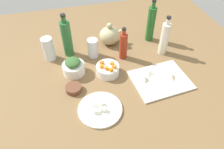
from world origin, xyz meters
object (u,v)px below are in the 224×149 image
at_px(bowl_greens, 74,69).
at_px(bowl_carrots, 108,70).
at_px(plate_tofu, 100,109).
at_px(drinking_glass_1, 93,48).
at_px(bottle_0, 165,38).
at_px(teapot, 110,35).
at_px(drinking_glass_0, 49,49).
at_px(bottle_3, 67,38).
at_px(bowl_small_side, 74,88).
at_px(bottle_2, 151,24).
at_px(cutting_board, 160,80).
at_px(bottle_1, 123,46).

distance_m(bowl_greens, bowl_carrots, 0.20).
distance_m(plate_tofu, drinking_glass_1, 0.43).
bearing_deg(bottle_0, teapot, 148.45).
bearing_deg(bottle_0, drinking_glass_0, 170.42).
relative_size(bottle_0, drinking_glass_0, 1.73).
distance_m(bottle_0, drinking_glass_1, 0.45).
relative_size(plate_tofu, bottle_3, 0.79).
bearing_deg(bowl_small_side, bottle_3, 87.87).
xyz_separation_m(plate_tofu, bottle_2, (0.46, 0.51, 0.12)).
height_order(bottle_0, drinking_glass_1, bottle_0).
bearing_deg(drinking_glass_1, cutting_board, -44.11).
distance_m(bowl_small_side, teapot, 0.48).
bearing_deg(cutting_board, drinking_glass_0, 149.00).
height_order(bottle_1, drinking_glass_0, bottle_1).
height_order(plate_tofu, teapot, teapot).
relative_size(plate_tofu, teapot, 1.43).
distance_m(bowl_carrots, drinking_glass_0, 0.39).
distance_m(plate_tofu, bottle_3, 0.51).
bearing_deg(bowl_carrots, bottle_2, 36.04).
bearing_deg(bowl_carrots, bottle_0, 14.74).
bearing_deg(bowl_small_side, bottle_1, 31.06).
bearing_deg(plate_tofu, bowl_greens, 106.62).
height_order(bowl_carrots, bottle_3, bottle_3).
bearing_deg(cutting_board, bowl_small_side, 174.24).
distance_m(bottle_2, drinking_glass_0, 0.68).
xyz_separation_m(bowl_carrots, bottle_2, (0.36, 0.26, 0.10)).
distance_m(plate_tofu, bowl_greens, 0.31).
distance_m(bowl_greens, bottle_3, 0.20).
bearing_deg(bowl_small_side, drinking_glass_0, 109.35).
height_order(bowl_greens, bottle_1, bottle_1).
height_order(bottle_3, drinking_glass_0, bottle_3).
height_order(teapot, drinking_glass_1, teapot).
height_order(teapot, bottle_2, bottle_2).
xyz_separation_m(plate_tofu, bowl_small_side, (-0.11, 0.16, 0.01)).
bearing_deg(teapot, drinking_glass_1, -141.35).
height_order(bowl_greens, bottle_3, bottle_3).
height_order(plate_tofu, bottle_0, bottle_0).
distance_m(cutting_board, plate_tofu, 0.39).
distance_m(bowl_greens, bottle_0, 0.58).
height_order(bowl_small_side, drinking_glass_1, drinking_glass_1).
xyz_separation_m(cutting_board, bowl_small_side, (-0.48, 0.05, 0.01)).
height_order(bowl_greens, drinking_glass_0, drinking_glass_0).
bearing_deg(drinking_glass_0, bottle_0, -9.58).
bearing_deg(bottle_3, bottle_1, -20.11).
xyz_separation_m(teapot, bottle_2, (0.28, -0.03, 0.06)).
height_order(teapot, bottle_3, bottle_3).
distance_m(bowl_small_side, bottle_1, 0.40).
height_order(bowl_small_side, drinking_glass_0, drinking_glass_0).
height_order(bowl_greens, bowl_carrots, bowl_greens).
xyz_separation_m(bottle_2, drinking_glass_1, (-0.41, -0.08, -0.06)).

